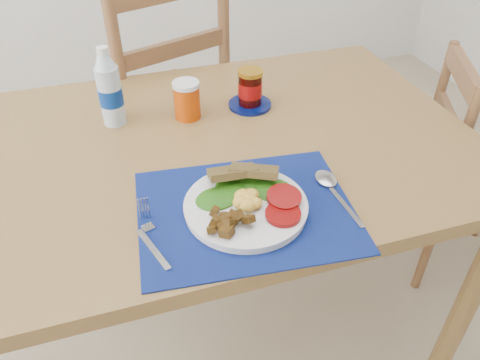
{
  "coord_description": "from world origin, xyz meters",
  "views": [
    {
      "loc": [
        -0.21,
        -0.78,
        1.41
      ],
      "look_at": [
        0.02,
        -0.04,
        0.8
      ],
      "focal_mm": 35.0,
      "sensor_mm": 36.0,
      "label": 1
    }
  ],
  "objects_px": {
    "juice_glass": "(187,101)",
    "jam_on_saucer": "(250,91)",
    "chair_end": "(469,150)",
    "water_bottle": "(110,91)",
    "breakfast_plate": "(244,205)",
    "chair_far": "(160,81)"
  },
  "relations": [
    {
      "from": "jam_on_saucer",
      "to": "chair_far",
      "type": "bearing_deg",
      "value": 111.03
    },
    {
      "from": "chair_end",
      "to": "water_bottle",
      "type": "distance_m",
      "value": 1.17
    },
    {
      "from": "breakfast_plate",
      "to": "juice_glass",
      "type": "bearing_deg",
      "value": 105.84
    },
    {
      "from": "water_bottle",
      "to": "chair_far",
      "type": "bearing_deg",
      "value": 67.92
    },
    {
      "from": "chair_end",
      "to": "breakfast_plate",
      "type": "bearing_deg",
      "value": 133.78
    },
    {
      "from": "chair_end",
      "to": "juice_glass",
      "type": "bearing_deg",
      "value": 107.69
    },
    {
      "from": "chair_far",
      "to": "chair_end",
      "type": "height_order",
      "value": "chair_far"
    },
    {
      "from": "chair_end",
      "to": "water_bottle",
      "type": "bearing_deg",
      "value": 107.38
    },
    {
      "from": "water_bottle",
      "to": "breakfast_plate",
      "type": "bearing_deg",
      "value": -63.97
    },
    {
      "from": "chair_far",
      "to": "water_bottle",
      "type": "height_order",
      "value": "chair_far"
    },
    {
      "from": "breakfast_plate",
      "to": "chair_end",
      "type": "bearing_deg",
      "value": 31.33
    },
    {
      "from": "chair_far",
      "to": "water_bottle",
      "type": "distance_m",
      "value": 0.55
    },
    {
      "from": "breakfast_plate",
      "to": "jam_on_saucer",
      "type": "height_order",
      "value": "jam_on_saucer"
    },
    {
      "from": "chair_far",
      "to": "juice_glass",
      "type": "distance_m",
      "value": 0.53
    },
    {
      "from": "chair_end",
      "to": "breakfast_plate",
      "type": "xyz_separation_m",
      "value": [
        -0.89,
        -0.31,
        0.25
      ]
    },
    {
      "from": "juice_glass",
      "to": "jam_on_saucer",
      "type": "distance_m",
      "value": 0.18
    },
    {
      "from": "chair_end",
      "to": "water_bottle",
      "type": "xyz_separation_m",
      "value": [
        -1.12,
        0.14,
        0.32
      ]
    },
    {
      "from": "breakfast_plate",
      "to": "chair_far",
      "type": "bearing_deg",
      "value": 104.29
    },
    {
      "from": "juice_glass",
      "to": "water_bottle",
      "type": "bearing_deg",
      "value": 171.23
    },
    {
      "from": "chair_end",
      "to": "juice_glass",
      "type": "distance_m",
      "value": 0.97
    },
    {
      "from": "chair_far",
      "to": "jam_on_saucer",
      "type": "height_order",
      "value": "chair_far"
    },
    {
      "from": "water_bottle",
      "to": "jam_on_saucer",
      "type": "xyz_separation_m",
      "value": [
        0.38,
        -0.02,
        -0.05
      ]
    }
  ]
}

